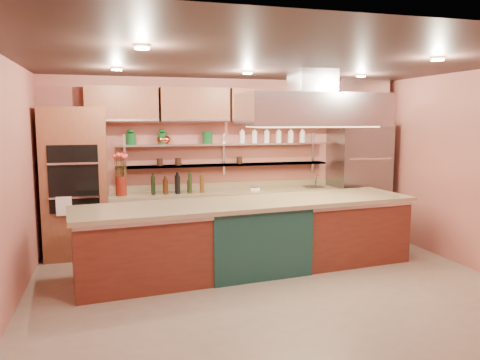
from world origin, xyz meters
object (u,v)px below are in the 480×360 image
object	(u,v)px
refrigerator	(358,179)
flower_vase	(121,186)
kitchen_scale	(254,188)
green_canister	(208,138)
island	(250,236)
copper_kettle	(165,140)

from	to	relation	value
refrigerator	flower_vase	distance (m)	4.13
refrigerator	kitchen_scale	xyz separation A→B (m)	(-1.95, 0.01, -0.07)
kitchen_scale	green_canister	bearing A→B (deg)	-174.36
kitchen_scale	green_canister	distance (m)	1.15
kitchen_scale	island	bearing A→B (deg)	-87.55
flower_vase	kitchen_scale	size ratio (longest dim) A/B	1.88
refrigerator	island	bearing A→B (deg)	-151.66
refrigerator	copper_kettle	distance (m)	3.49
island	green_canister	bearing A→B (deg)	95.18
kitchen_scale	green_canister	xyz separation A→B (m)	(-0.75, 0.22, 0.84)
refrigerator	copper_kettle	bearing A→B (deg)	176.14
flower_vase	kitchen_scale	world-z (taller)	flower_vase
flower_vase	island	bearing A→B (deg)	-37.37
refrigerator	kitchen_scale	world-z (taller)	refrigerator
flower_vase	kitchen_scale	xyz separation A→B (m)	(2.18, 0.00, -0.11)
refrigerator	island	xyz separation A→B (m)	(-2.41, -1.30, -0.56)
island	kitchen_scale	xyz separation A→B (m)	(0.46, 1.31, 0.48)
island	flower_vase	distance (m)	2.24
green_canister	refrigerator	bearing A→B (deg)	-4.87
island	flower_vase	bearing A→B (deg)	137.08
refrigerator	flower_vase	xyz separation A→B (m)	(-4.13, 0.01, 0.03)
refrigerator	green_canister	size ratio (longest dim) A/B	10.60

